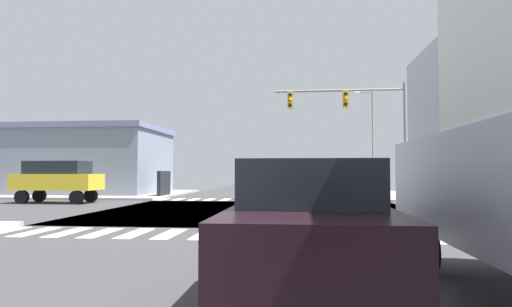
% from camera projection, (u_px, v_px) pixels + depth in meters
% --- Properties ---
extents(ground, '(90.00, 90.00, 0.05)m').
position_uv_depth(ground, '(257.00, 211.00, 18.98)').
color(ground, '#38373A').
extents(sidewalk_corner_ne, '(12.00, 12.00, 0.14)m').
position_uv_depth(sidewalk_corner_ne, '(460.00, 196.00, 29.58)').
color(sidewalk_corner_ne, '#A09B91').
rests_on(sidewalk_corner_ne, ground).
extents(sidewalk_corner_nw, '(12.00, 12.00, 0.14)m').
position_uv_depth(sidewalk_corner_nw, '(103.00, 194.00, 32.23)').
color(sidewalk_corner_nw, '#9B988E').
rests_on(sidewalk_corner_nw, ground).
extents(crosswalk_near, '(13.50, 2.00, 0.01)m').
position_uv_depth(crosswalk_near, '(222.00, 235.00, 11.75)').
color(crosswalk_near, white).
rests_on(crosswalk_near, ground).
extents(crosswalk_far, '(13.50, 2.00, 0.01)m').
position_uv_depth(crosswalk_far, '(265.00, 200.00, 26.26)').
color(crosswalk_far, white).
rests_on(crosswalk_far, ground).
extents(traffic_signal_mast, '(7.83, 0.55, 7.06)m').
position_uv_depth(traffic_signal_mast, '(354.00, 113.00, 25.49)').
color(traffic_signal_mast, gray).
rests_on(traffic_signal_mast, ground).
extents(street_lamp, '(1.78, 0.32, 8.92)m').
position_uv_depth(street_lamp, '(370.00, 132.00, 37.46)').
color(street_lamp, gray).
rests_on(street_lamp, ground).
extents(bank_building, '(17.58, 8.29, 5.20)m').
position_uv_depth(bank_building, '(59.00, 161.00, 33.12)').
color(bank_building, gray).
rests_on(bank_building, ground).
extents(sedan_nearside_1, '(1.80, 4.30, 1.88)m').
position_uv_depth(sedan_nearside_1, '(309.00, 221.00, 5.34)').
color(sedan_nearside_1, black).
rests_on(sedan_nearside_1, ground).
extents(suv_leading_1, '(4.60, 1.96, 2.34)m').
position_uv_depth(suv_leading_1, '(58.00, 178.00, 23.70)').
color(suv_leading_1, black).
rests_on(suv_leading_1, ground).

